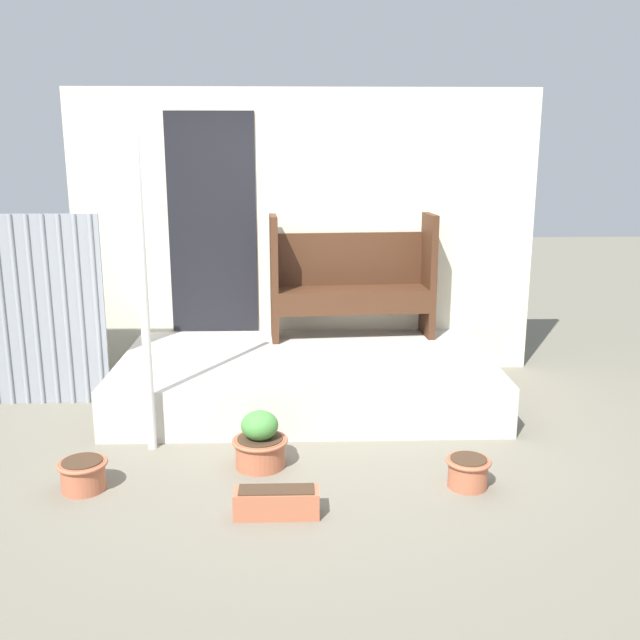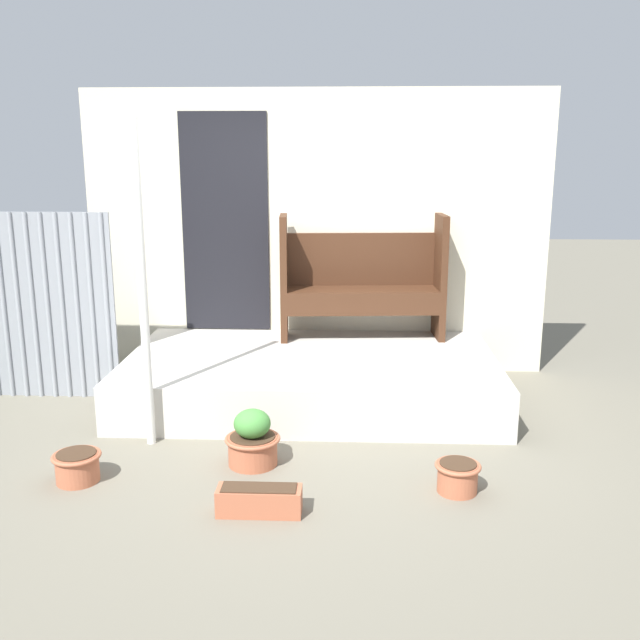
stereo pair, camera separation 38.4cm
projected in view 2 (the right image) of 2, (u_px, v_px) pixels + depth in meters
name	position (u px, v px, depth m)	size (l,w,h in m)	color
ground_plane	(293.00, 441.00, 5.18)	(24.00, 24.00, 0.00)	#706B5B
porch_slab	(311.00, 378.00, 5.98)	(3.06, 1.75, 0.39)	beige
house_wall	(312.00, 233.00, 6.60)	(4.26, 0.08, 2.60)	beige
support_post	(143.00, 289.00, 4.88)	(0.06, 0.06, 2.27)	white
bench	(362.00, 277.00, 6.43)	(1.49, 0.50, 1.12)	#422616
flower_pot_left	(77.00, 465.00, 4.53)	(0.31, 0.31, 0.19)	#B26042
flower_pot_middle	(253.00, 441.00, 4.77)	(0.37, 0.37, 0.39)	#B26042
flower_pot_right	(458.00, 476.00, 4.40)	(0.29, 0.29, 0.19)	#B26042
planter_box_rect	(259.00, 500.00, 4.14)	(0.49, 0.16, 0.17)	#B26042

